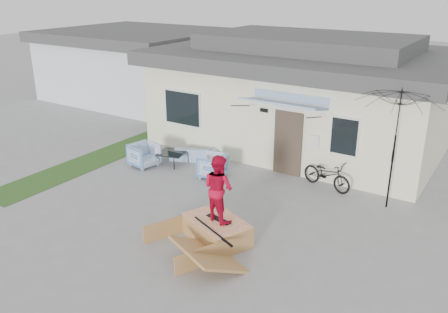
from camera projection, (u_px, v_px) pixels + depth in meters
The scene contains 13 objects.
ground at pixel (177, 221), 12.28m from camera, with size 90.00×90.00×0.00m, color gray.
grass_strip at pixel (96, 159), 16.50m from camera, with size 1.40×8.00×0.01m, color #264B1D.
house at pixel (306, 91), 17.88m from camera, with size 10.80×8.49×4.10m.
neighbor_house at pixel (137, 63), 24.86m from camera, with size 8.60×7.60×3.50m.
loveseat at pixel (193, 151), 16.39m from camera, with size 1.60×0.47×0.62m, color #396EBE.
armchair_left at pixel (144, 154), 15.79m from camera, with size 0.84×0.79×0.87m, color #396EBE.
armchair_right at pixel (213, 165), 14.90m from camera, with size 0.81×0.76×0.84m, color #396EBE.
coffee_table at pixel (172, 158), 16.05m from camera, with size 0.86×0.86×0.43m, color black.
bicycle at pixel (327, 171), 14.07m from camera, with size 0.58×1.68×1.07m, color black.
patio_umbrella at pixel (394, 148), 12.44m from camera, with size 2.55×2.40×2.20m.
skate_ramp at pixel (217, 230), 11.32m from camera, with size 1.57×2.09×0.52m, color #A2723D, non-canonical shape.
skateboard at pixel (219, 219), 11.25m from camera, with size 0.72×0.18×0.05m, color black.
skater at pixel (218, 187), 10.96m from camera, with size 0.80×0.62×1.63m, color red.
Camera 1 is at (6.96, -8.48, 5.91)m, focal length 37.67 mm.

